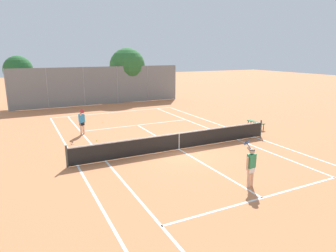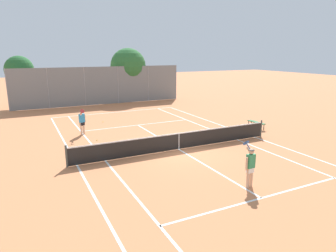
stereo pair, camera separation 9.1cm
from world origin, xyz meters
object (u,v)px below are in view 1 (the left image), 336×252
Objects in this scene: player_near_side at (251,165)px; tree_behind_right at (127,67)px; tree_behind_left at (18,71)px; player_far_left at (82,121)px; courtside_bench at (256,122)px; tennis_net at (179,141)px; loose_tennis_ball_2 at (84,126)px; loose_tennis_ball_3 at (97,140)px; loose_tennis_ball_1 at (143,151)px; loose_tennis_ball_0 at (102,122)px.

tree_behind_right is at bearing 82.40° from player_near_side.
player_far_left is at bearing -76.20° from tree_behind_left.
tennis_net is at bearing -166.08° from courtside_bench.
loose_tennis_ball_2 is 1.00× the size of loose_tennis_ball_3.
player_far_left reaches higher than courtside_bench.
tree_behind_right is (5.33, 17.80, 3.67)m from loose_tennis_ball_1.
player_near_side is 26.88× the size of loose_tennis_ball_2.
loose_tennis_ball_1 is 0.01× the size of tree_behind_left.
loose_tennis_ball_2 is at bearing 106.31° from player_near_side.
tree_behind_left is at bearing 103.80° from player_far_left.
loose_tennis_ball_0 is at bearing 99.47° from player_near_side.
player_far_left is 3.70m from loose_tennis_ball_0.
loose_tennis_ball_0 is 12.10m from tree_behind_left.
loose_tennis_ball_3 is (-3.93, 9.12, -0.89)m from player_near_side.
player_near_side is at bearing -72.47° from tree_behind_left.
player_far_left is at bearing -120.68° from tree_behind_right.
loose_tennis_ball_0 is at bearing 71.48° from loose_tennis_ball_3.
tree_behind_left is (-7.65, 24.21, 2.60)m from player_near_side.
loose_tennis_ball_2 is at bearing -71.01° from tree_behind_left.
player_far_left reaches higher than loose_tennis_ball_2.
tennis_net is at bearing -100.56° from tree_behind_right.
player_far_left is 11.96m from courtside_bench.
tree_behind_left reaches higher than tennis_net.
player_near_side is 26.88× the size of loose_tennis_ball_3.
courtside_bench is (6.94, 7.22, -0.52)m from player_near_side.
tree_behind_right is (7.09, 14.61, 3.67)m from loose_tennis_ball_3.
loose_tennis_ball_0 is 1.69m from loose_tennis_ball_2.
player_far_left reaches higher than loose_tennis_ball_3.
courtside_bench is at bearing 46.10° from player_near_side.
loose_tennis_ball_2 is at bearing 103.19° from loose_tennis_ball_1.
loose_tennis_ball_2 and loose_tennis_ball_3 have the same top height.
tennis_net is at bearing -14.59° from loose_tennis_ball_1.
loose_tennis_ball_3 is (-1.76, 3.19, 0.00)m from loose_tennis_ball_1.
player_near_side is at bearing -73.69° from loose_tennis_ball_2.
courtside_bench is at bearing -49.35° from tree_behind_left.
player_near_side is 26.88× the size of loose_tennis_ball_0.
tennis_net is at bearing -45.07° from loose_tennis_ball_3.
loose_tennis_ball_1 is 19.40m from tree_behind_left.
loose_tennis_ball_1 is 9.20m from courtside_bench.
loose_tennis_ball_2 is 0.04× the size of courtside_bench.
tree_behind_right reaches higher than tree_behind_left.
player_near_side reaches higher than loose_tennis_ball_2.
loose_tennis_ball_2 is at bearing 150.77° from courtside_bench.
tennis_net reaches higher than loose_tennis_ball_2.
player_far_left reaches higher than loose_tennis_ball_1.
tree_behind_right is at bearing 102.89° from courtside_bench.
tennis_net is 8.66m from loose_tennis_ball_2.
loose_tennis_ball_2 is 12.41m from courtside_bench.
player_near_side and player_far_left have the same top height.
tree_behind_left reaches higher than loose_tennis_ball_3.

